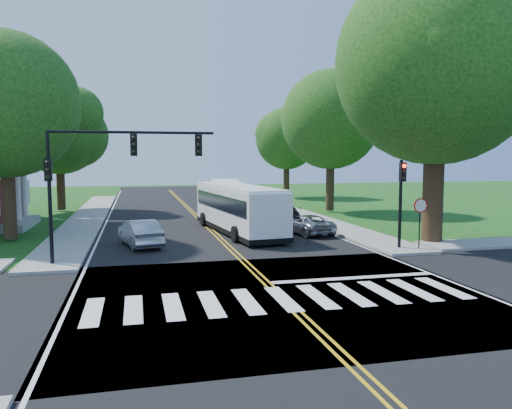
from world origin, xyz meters
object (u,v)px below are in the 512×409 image
object	(u,v)px
suv	(306,224)
dark_sedan	(284,213)
signal_ne	(401,192)
bus_follow	(226,199)
hatchback	(140,233)
signal_nw	(107,164)
bus_lead	(238,208)

from	to	relation	value
suv	dark_sedan	xyz separation A→B (m)	(0.43, 6.19, 0.03)
signal_ne	bus_follow	size ratio (longest dim) A/B	0.40
dark_sedan	bus_follow	bearing A→B (deg)	-36.47
bus_follow	suv	distance (m)	9.99
bus_follow	suv	bearing A→B (deg)	117.68
hatchback	bus_follow	bearing A→B (deg)	-133.62
signal_nw	signal_ne	world-z (taller)	signal_nw
bus_lead	signal_ne	bearing A→B (deg)	124.30
bus_lead	dark_sedan	size ratio (longest dim) A/B	2.67
bus_lead	hatchback	xyz separation A→B (m)	(-5.94, -3.55, -0.85)
signal_ne	bus_follow	world-z (taller)	signal_ne
hatchback	dark_sedan	bearing A→B (deg)	-155.04
hatchback	suv	world-z (taller)	hatchback
bus_lead	dark_sedan	bearing A→B (deg)	-140.03
hatchback	signal_ne	bearing A→B (deg)	148.08
bus_follow	hatchback	world-z (taller)	bus_follow
signal_nw	dark_sedan	bearing A→B (deg)	46.77
suv	dark_sedan	world-z (taller)	dark_sedan
bus_lead	hatchback	world-z (taller)	bus_lead
bus_follow	dark_sedan	world-z (taller)	bus_follow
bus_lead	suv	xyz separation A→B (m)	(3.97, -1.55, -0.95)
bus_follow	suv	xyz separation A→B (m)	(3.29, -9.39, -0.89)
bus_lead	dark_sedan	xyz separation A→B (m)	(4.40, 4.65, -0.92)
bus_follow	signal_ne	bearing A→B (deg)	119.61
bus_follow	hatchback	size ratio (longest dim) A/B	2.60
hatchback	dark_sedan	xyz separation A→B (m)	(10.33, 8.20, -0.07)
bus_lead	bus_follow	bearing A→B (deg)	-101.58
signal_ne	suv	distance (m)	7.23
signal_ne	suv	world-z (taller)	signal_ne
hatchback	suv	xyz separation A→B (m)	(9.91, 2.01, -0.11)
signal_ne	suv	size ratio (longest dim) A/B	1.03
signal_nw	bus_follow	bearing A→B (deg)	62.96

